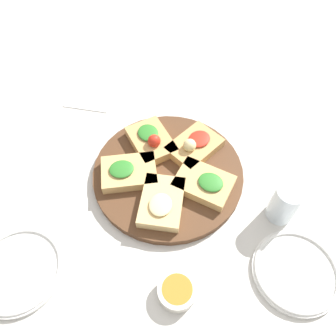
{
  "coord_description": "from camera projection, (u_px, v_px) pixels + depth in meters",
  "views": [
    {
      "loc": [
        0.02,
        0.46,
        0.7
      ],
      "look_at": [
        0.0,
        0.0,
        0.03
      ],
      "focal_mm": 35.0,
      "sensor_mm": 36.0,
      "label": 1
    }
  ],
  "objects": [
    {
      "name": "ground_plane",
      "position": [
        168.0,
        175.0,
        0.83
      ],
      "size": [
        3.0,
        3.0,
        0.0
      ],
      "primitive_type": "plane",
      "color": "beige"
    },
    {
      "name": "serving_board",
      "position": [
        168.0,
        173.0,
        0.83
      ],
      "size": [
        0.38,
        0.38,
        0.02
      ],
      "primitive_type": "cylinder",
      "color": "#51331E",
      "rests_on": "ground_plane"
    },
    {
      "name": "focaccia_slice_0",
      "position": [
        129.0,
        172.0,
        0.8
      ],
      "size": [
        0.14,
        0.11,
        0.03
      ],
      "color": "tan",
      "rests_on": "serving_board"
    },
    {
      "name": "focaccia_slice_1",
      "position": [
        162.0,
        202.0,
        0.75
      ],
      "size": [
        0.12,
        0.15,
        0.03
      ],
      "color": "#DBB775",
      "rests_on": "serving_board"
    },
    {
      "name": "focaccia_slice_2",
      "position": [
        204.0,
        183.0,
        0.78
      ],
      "size": [
        0.16,
        0.15,
        0.03
      ],
      "color": "tan",
      "rests_on": "serving_board"
    },
    {
      "name": "focaccia_slice_3",
      "position": [
        194.0,
        146.0,
        0.84
      ],
      "size": [
        0.16,
        0.16,
        0.05
      ],
      "color": "tan",
      "rests_on": "serving_board"
    },
    {
      "name": "focaccia_slice_4",
      "position": [
        151.0,
        141.0,
        0.85
      ],
      "size": [
        0.14,
        0.16,
        0.05
      ],
      "color": "tan",
      "rests_on": "serving_board"
    },
    {
      "name": "plate_left",
      "position": [
        296.0,
        271.0,
        0.69
      ],
      "size": [
        0.18,
        0.18,
        0.02
      ],
      "color": "white",
      "rests_on": "ground_plane"
    },
    {
      "name": "plate_right",
      "position": [
        18.0,
        270.0,
        0.69
      ],
      "size": [
        0.19,
        0.19,
        0.02
      ],
      "color": "white",
      "rests_on": "ground_plane"
    },
    {
      "name": "water_glass",
      "position": [
        285.0,
        203.0,
        0.73
      ],
      "size": [
        0.06,
        0.06,
        0.1
      ],
      "primitive_type": "cylinder",
      "color": "silver",
      "rests_on": "ground_plane"
    },
    {
      "name": "napkin_stack",
      "position": [
        91.0,
        96.0,
        1.0
      ],
      "size": [
        0.16,
        0.14,
        0.01
      ],
      "primitive_type": "cube",
      "rotation": [
        0.0,
        0.0,
        -0.22
      ],
      "color": "white",
      "rests_on": "ground_plane"
    },
    {
      "name": "dipping_bowl",
      "position": [
        177.0,
        291.0,
        0.66
      ],
      "size": [
        0.08,
        0.08,
        0.03
      ],
      "color": "silver",
      "rests_on": "ground_plane"
    }
  ]
}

